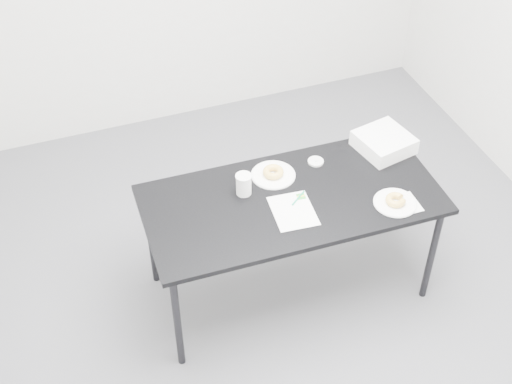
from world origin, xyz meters
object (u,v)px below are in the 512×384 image
object	(u,v)px
donut_far	(273,172)
bakery_box	(384,142)
scorecard	(293,211)
coffee_cup	(244,184)
table	(292,205)
plate_near	(395,203)
donut_near	(396,200)
pen	(298,198)
plate_far	(273,175)

from	to	relation	value
donut_far	bakery_box	xyz separation A→B (m)	(0.68, 0.00, 0.02)
scorecard	donut_far	size ratio (longest dim) A/B	2.36
coffee_cup	bakery_box	distance (m)	0.89
scorecard	bakery_box	bearing A→B (deg)	28.92
table	plate_near	bearing A→B (deg)	-23.81
plate_near	donut_near	distance (m)	0.02
donut_near	coffee_cup	bearing A→B (deg)	153.83
scorecard	donut_near	size ratio (longest dim) A/B	2.52
scorecard	pen	world-z (taller)	pen
table	donut_far	xyz separation A→B (m)	(-0.03, 0.20, 0.08)
coffee_cup	bakery_box	world-z (taller)	coffee_cup
scorecard	plate_far	xyz separation A→B (m)	(0.01, 0.30, 0.00)
plate_far	donut_far	size ratio (longest dim) A/B	2.13
plate_near	coffee_cup	distance (m)	0.81
plate_far	bakery_box	distance (m)	0.69
donut_far	bakery_box	world-z (taller)	bakery_box
table	scorecard	distance (m)	0.12
coffee_cup	plate_near	bearing A→B (deg)	-26.17
plate_near	plate_far	distance (m)	0.68
donut_far	coffee_cup	world-z (taller)	coffee_cup
pen	plate_far	world-z (taller)	pen
plate_near	coffee_cup	size ratio (longest dim) A/B	1.86
plate_far	pen	bearing A→B (deg)	-75.92
table	pen	xyz separation A→B (m)	(0.03, -0.02, 0.06)
coffee_cup	bakery_box	bearing A→B (deg)	5.42
donut_near	plate_far	world-z (taller)	donut_near
scorecard	pen	bearing A→B (deg)	56.59
pen	plate_far	xyz separation A→B (m)	(-0.06, 0.23, -0.00)
plate_near	plate_far	size ratio (longest dim) A/B	0.94
coffee_cup	table	bearing A→B (deg)	-28.04
scorecard	donut_far	bearing A→B (deg)	93.90
table	scorecard	world-z (taller)	scorecard
coffee_cup	bakery_box	size ratio (longest dim) A/B	0.44
table	pen	size ratio (longest dim) A/B	12.70
scorecard	plate_far	world-z (taller)	plate_far
scorecard	bakery_box	world-z (taller)	bakery_box
donut_near	bakery_box	world-z (taller)	bakery_box
table	donut_far	bearing A→B (deg)	99.80
table	donut_near	xyz separation A→B (m)	(0.50, -0.23, 0.08)
plate_near	bakery_box	distance (m)	0.47
plate_far	donut_near	bearing A→B (deg)	-39.83
table	plate_far	size ratio (longest dim) A/B	6.54
donut_near	plate_far	distance (m)	0.68
donut_near	bakery_box	distance (m)	0.47
donut_far	bakery_box	bearing A→B (deg)	0.26
donut_near	donut_far	distance (m)	0.68
donut_far	bakery_box	distance (m)	0.69
pen	bakery_box	distance (m)	0.67
pen	bakery_box	bearing A→B (deg)	-18.06
pen	donut_near	world-z (taller)	donut_near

